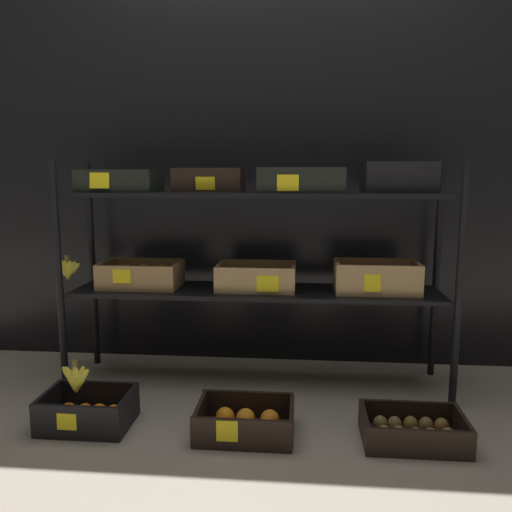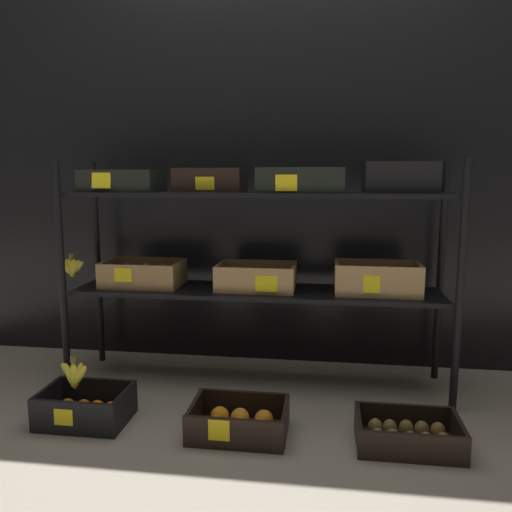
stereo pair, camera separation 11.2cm
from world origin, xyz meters
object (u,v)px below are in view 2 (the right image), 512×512
object	(u,v)px
crate_ground_tangerine	(86,410)
banana_bunch_loose	(74,375)
crate_ground_orange	(239,423)
crate_ground_kiwi	(408,435)
display_rack	(256,238)

from	to	relation	value
crate_ground_tangerine	banana_bunch_loose	size ratio (longest dim) A/B	2.50
crate_ground_orange	crate_ground_kiwi	xyz separation A→B (m)	(0.63, 0.00, -0.00)
crate_ground_kiwi	banana_bunch_loose	distance (m)	1.31
crate_ground_kiwi	banana_bunch_loose	xyz separation A→B (m)	(-1.30, 0.01, 0.15)
crate_ground_orange	display_rack	bearing A→B (deg)	90.69
display_rack	crate_ground_tangerine	distance (m)	1.02
crate_ground_kiwi	banana_bunch_loose	world-z (taller)	banana_bunch_loose
display_rack	crate_ground_kiwi	world-z (taller)	display_rack
display_rack	crate_ground_orange	bearing A→B (deg)	-89.31
banana_bunch_loose	display_rack	bearing A→B (deg)	36.04
crate_ground_tangerine	crate_ground_orange	distance (m)	0.63
crate_ground_tangerine	crate_ground_kiwi	distance (m)	1.26
display_rack	crate_ground_orange	distance (m)	0.82
display_rack	banana_bunch_loose	size ratio (longest dim) A/B	13.34
crate_ground_tangerine	crate_ground_orange	xyz separation A→B (m)	(0.63, -0.01, -0.00)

